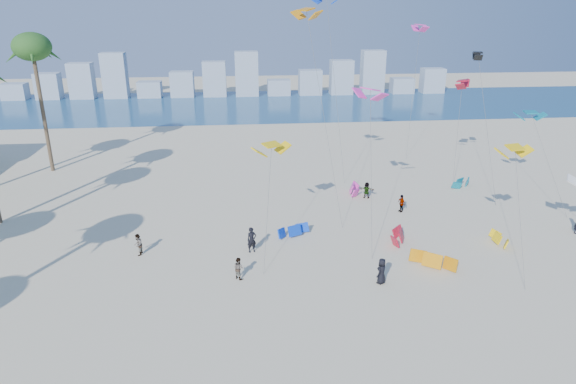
{
  "coord_description": "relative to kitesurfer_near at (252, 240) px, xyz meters",
  "views": [
    {
      "loc": [
        -0.28,
        -17.68,
        17.27
      ],
      "look_at": [
        3.0,
        16.0,
        4.5
      ],
      "focal_mm": 31.57,
      "sensor_mm": 36.0,
      "label": 1
    }
  ],
  "objects": [
    {
      "name": "ocean",
      "position": [
        -0.31,
        56.29,
        -0.96
      ],
      "size": [
        220.0,
        220.0,
        0.0
      ],
      "primitive_type": "plane",
      "color": "navy",
      "rests_on": "ground"
    },
    {
      "name": "kitesurfer_near",
      "position": [
        0.0,
        0.0,
        0.0
      ],
      "size": [
        0.8,
        0.64,
        1.93
      ],
      "primitive_type": "imported",
      "rotation": [
        0.0,
        0.0,
        0.28
      ],
      "color": "black",
      "rests_on": "ground"
    },
    {
      "name": "kitesurfer_mid",
      "position": [
        -1.0,
        -3.73,
        -0.21
      ],
      "size": [
        0.93,
        0.93,
        1.52
      ],
      "primitive_type": "imported",
      "rotation": [
        0.0,
        0.0,
        2.35
      ],
      "color": "gray",
      "rests_on": "ground"
    },
    {
      "name": "kitesurfers_far",
      "position": [
        13.49,
        0.05,
        -0.11
      ],
      "size": [
        34.73,
        16.97,
        1.87
      ],
      "color": "black",
      "rests_on": "ground"
    },
    {
      "name": "grounded_kites",
      "position": [
        11.99,
        2.62,
        -0.51
      ],
      "size": [
        20.52,
        18.47,
        1.06
      ],
      "color": "blue",
      "rests_on": "ground"
    },
    {
      "name": "flying_kites",
      "position": [
        13.65,
        9.3,
        11.03
      ],
      "size": [
        27.02,
        32.55,
        18.72
      ],
      "color": "yellow",
      "rests_on": "ground"
    },
    {
      "name": "distant_skyline",
      "position": [
        -1.5,
        66.29,
        2.12
      ],
      "size": [
        85.0,
        3.0,
        8.4
      ],
      "color": "#9EADBF",
      "rests_on": "ground"
    }
  ]
}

